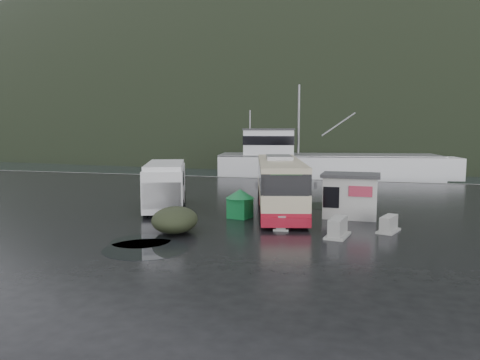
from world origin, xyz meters
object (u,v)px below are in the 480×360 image
(jersey_barrier_a, at_px, (282,228))
(jersey_barrier_b, at_px, (388,232))
(coach_bus, at_px, (279,210))
(white_van, at_px, (166,209))
(waste_bin_right, at_px, (279,221))
(ticket_kiosk, at_px, (350,217))
(jersey_barrier_c, at_px, (337,237))
(fishing_trawler, at_px, (327,173))
(dome_tent, at_px, (175,232))
(waste_bin_left, at_px, (240,218))

(jersey_barrier_a, height_order, jersey_barrier_b, jersey_barrier_b)
(coach_bus, bearing_deg, white_van, 176.77)
(waste_bin_right, xyz_separation_m, jersey_barrier_b, (5.39, -1.14, 0.00))
(coach_bus, height_order, white_van, coach_bus)
(ticket_kiosk, relative_size, jersey_barrier_c, 1.76)
(jersey_barrier_b, relative_size, jersey_barrier_c, 0.87)
(coach_bus, distance_m, fishing_trawler, 23.30)
(ticket_kiosk, bearing_deg, jersey_barrier_b, -58.54)
(ticket_kiosk, bearing_deg, fishing_trawler, 98.67)
(waste_bin_right, bearing_deg, jersey_barrier_b, -11.94)
(waste_bin_right, relative_size, jersey_barrier_b, 0.91)
(ticket_kiosk, height_order, jersey_barrier_b, ticket_kiosk)
(dome_tent, xyz_separation_m, jersey_barrier_b, (9.58, 2.72, 0.00))
(waste_bin_right, bearing_deg, fishing_trawler, 89.52)
(jersey_barrier_b, distance_m, fishing_trawler, 28.01)
(jersey_barrier_b, bearing_deg, coach_bus, 144.59)
(ticket_kiosk, bearing_deg, white_van, -177.90)
(coach_bus, bearing_deg, ticket_kiosk, -28.15)
(white_van, height_order, dome_tent, white_van)
(waste_bin_left, distance_m, jersey_barrier_a, 3.32)
(jersey_barrier_a, bearing_deg, waste_bin_right, 104.48)
(white_van, height_order, fishing_trawler, fishing_trawler)
(dome_tent, relative_size, ticket_kiosk, 0.98)
(coach_bus, bearing_deg, jersey_barrier_a, -91.94)
(white_van, bearing_deg, jersey_barrier_b, -34.25)
(dome_tent, height_order, jersey_barrier_b, dome_tent)
(coach_bus, relative_size, waste_bin_left, 7.27)
(waste_bin_left, relative_size, fishing_trawler, 0.06)
(jersey_barrier_c, bearing_deg, dome_tent, -171.62)
(coach_bus, height_order, jersey_barrier_b, coach_bus)
(dome_tent, bearing_deg, coach_bus, 62.53)
(fishing_trawler, bearing_deg, dome_tent, -108.08)
(dome_tent, bearing_deg, jersey_barrier_a, 24.99)
(waste_bin_left, bearing_deg, fishing_trawler, 84.70)
(jersey_barrier_c, bearing_deg, ticket_kiosk, 85.95)
(coach_bus, relative_size, fishing_trawler, 0.42)
(coach_bus, distance_m, ticket_kiosk, 4.21)
(white_van, xyz_separation_m, jersey_barrier_a, (7.68, -3.55, 0.00))
(ticket_kiosk, bearing_deg, waste_bin_right, -148.61)
(jersey_barrier_c, relative_size, fishing_trawler, 0.06)
(white_van, height_order, jersey_barrier_c, white_van)
(jersey_barrier_b, height_order, fishing_trawler, fishing_trawler)
(dome_tent, distance_m, jersey_barrier_b, 9.96)
(waste_bin_right, distance_m, jersey_barrier_a, 1.76)
(dome_tent, relative_size, jersey_barrier_a, 2.07)
(ticket_kiosk, xyz_separation_m, jersey_barrier_c, (-0.34, -4.83, 0.00))
(waste_bin_right, relative_size, jersey_barrier_a, 0.95)
(coach_bus, xyz_separation_m, dome_tent, (-3.62, -6.96, 0.00))
(coach_bus, distance_m, dome_tent, 7.84)
(waste_bin_right, relative_size, jersey_barrier_c, 0.79)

